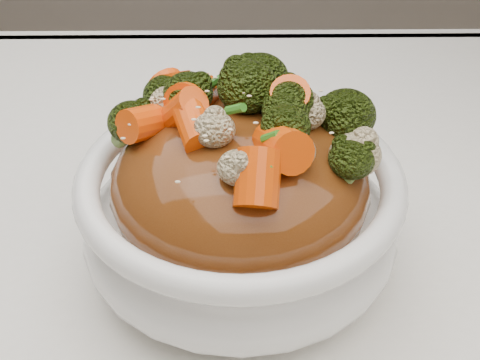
{
  "coord_description": "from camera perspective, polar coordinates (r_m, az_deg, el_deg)",
  "views": [
    {
      "loc": [
        -0.03,
        -0.26,
        1.06
      ],
      "look_at": [
        -0.03,
        0.05,
        0.82
      ],
      "focal_mm": 50.0,
      "sensor_mm": 36.0,
      "label": 1
    }
  ],
  "objects": [
    {
      "name": "broccoli",
      "position": [
        0.37,
        -0.0,
        6.55
      ],
      "size": [
        0.19,
        0.19,
        0.04
      ],
      "primitive_type": null,
      "rotation": [
        0.0,
        0.0,
        -0.28
      ],
      "color": "black",
      "rests_on": "sauce_base"
    },
    {
      "name": "sauce_base",
      "position": [
        0.4,
        -0.0,
        -0.31
      ],
      "size": [
        0.19,
        0.19,
        0.08
      ],
      "primitive_type": "ellipsoid",
      "rotation": [
        0.0,
        0.0,
        -0.28
      ],
      "color": "#602E10",
      "rests_on": "bowl"
    },
    {
      "name": "tablecloth",
      "position": [
        0.42,
        4.11,
        -14.08
      ],
      "size": [
        1.2,
        0.8,
        0.04
      ],
      "primitive_type": "cube",
      "color": "white",
      "rests_on": "dining_table"
    },
    {
      "name": "cauliflower",
      "position": [
        0.37,
        -0.0,
        6.31
      ],
      "size": [
        0.19,
        0.19,
        0.03
      ],
      "primitive_type": null,
      "rotation": [
        0.0,
        0.0,
        -0.28
      ],
      "color": "beige",
      "rests_on": "sauce_base"
    },
    {
      "name": "bowl",
      "position": [
        0.41,
        0.0,
        -3.23
      ],
      "size": [
        0.24,
        0.24,
        0.08
      ],
      "primitive_type": null,
      "rotation": [
        0.0,
        0.0,
        -0.28
      ],
      "color": "white",
      "rests_on": "tablecloth"
    },
    {
      "name": "carrots",
      "position": [
        0.37,
        -0.0,
        6.67
      ],
      "size": [
        0.19,
        0.19,
        0.04
      ],
      "primitive_type": null,
      "rotation": [
        0.0,
        0.0,
        -0.28
      ],
      "color": "#F84F08",
      "rests_on": "sauce_base"
    },
    {
      "name": "scallions",
      "position": [
        0.36,
        -0.0,
        6.79
      ],
      "size": [
        0.14,
        0.14,
        0.02
      ],
      "primitive_type": null,
      "rotation": [
        0.0,
        0.0,
        -0.28
      ],
      "color": "#2D7B1C",
      "rests_on": "sauce_base"
    },
    {
      "name": "sesame_seeds",
      "position": [
        0.36,
        -0.0,
        6.79
      ],
      "size": [
        0.17,
        0.17,
        0.01
      ],
      "primitive_type": null,
      "rotation": [
        0.0,
        0.0,
        -0.28
      ],
      "color": "beige",
      "rests_on": "sauce_base"
    }
  ]
}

